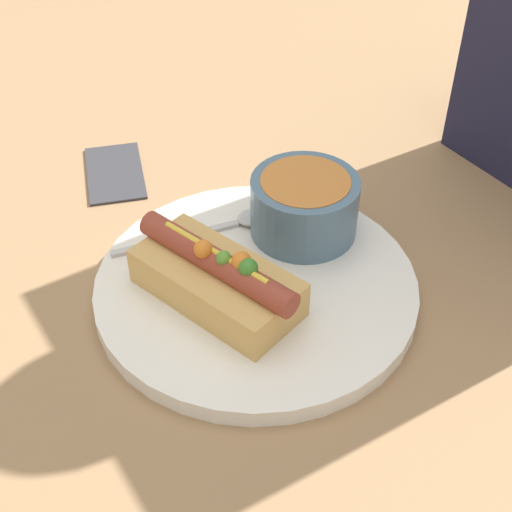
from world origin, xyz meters
TOP-DOWN VIEW (x-y plane):
  - ground_plane at (0.00, 0.00)m, footprint 4.00×4.00m
  - dinner_plate at (0.00, 0.00)m, footprint 0.29×0.29m
  - hot_dog at (0.00, -0.04)m, footprint 0.16×0.11m
  - soup_bowl at (-0.04, 0.08)m, footprint 0.10×0.10m
  - spoon at (-0.08, 0.02)m, footprint 0.05×0.16m
  - napkin at (-0.25, -0.03)m, footprint 0.12×0.09m

SIDE VIEW (x-z plane):
  - ground_plane at x=0.00m, z-range 0.00..0.00m
  - napkin at x=-0.25m, z-range 0.00..0.01m
  - dinner_plate at x=0.00m, z-range 0.00..0.02m
  - spoon at x=-0.08m, z-range 0.02..0.03m
  - hot_dog at x=0.00m, z-range 0.01..0.07m
  - soup_bowl at x=-0.04m, z-range 0.02..0.08m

